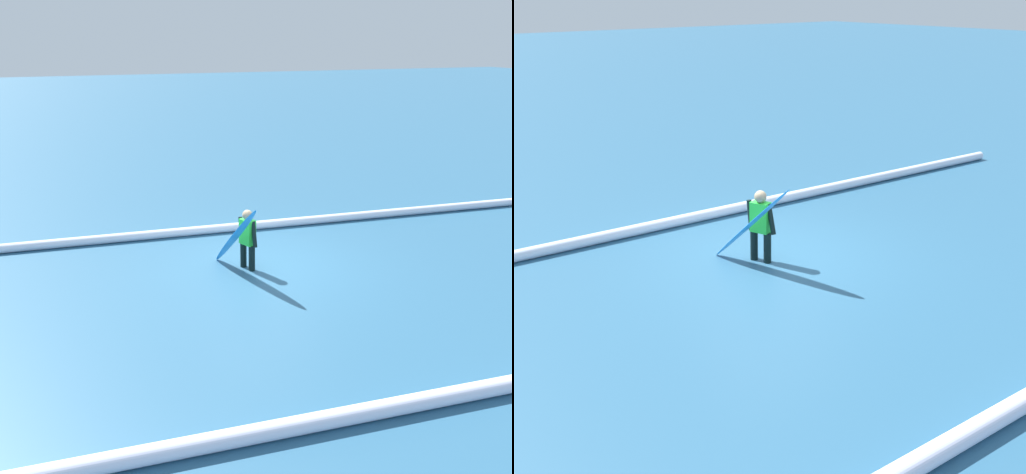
% 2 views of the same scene
% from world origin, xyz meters
% --- Properties ---
extents(ground_plane, '(137.56, 137.56, 0.00)m').
position_xyz_m(ground_plane, '(0.00, 0.00, 0.00)').
color(ground_plane, '#2C5D7F').
extents(surfer, '(0.31, 0.59, 1.33)m').
position_xyz_m(surfer, '(0.31, 0.07, 0.74)').
color(surfer, black).
rests_on(surfer, ground_plane).
extents(surfboard, '(0.55, 1.75, 1.65)m').
position_xyz_m(surfboard, '(0.64, 0.20, 0.81)').
color(surfboard, '#268CE5').
rests_on(surfboard, ground_plane).
extents(wave_crest_foreground, '(24.29, 2.10, 0.22)m').
position_xyz_m(wave_crest_foreground, '(2.98, -2.60, 0.11)').
color(wave_crest_foreground, white).
rests_on(wave_crest_foreground, ground_plane).
extents(wave_crest_midground, '(19.68, 1.74, 0.25)m').
position_xyz_m(wave_crest_midground, '(-0.68, 5.48, 0.12)').
color(wave_crest_midground, white).
rests_on(wave_crest_midground, ground_plane).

